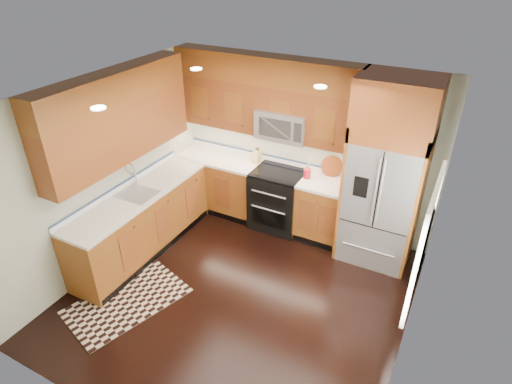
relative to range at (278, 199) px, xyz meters
The scene contains 16 objects.
ground 1.75m from the range, 81.47° to the right, with size 4.00×4.00×0.00m, color black.
wall_back 0.93m from the range, 53.04° to the left, with size 4.00×0.02×2.60m, color #ADB4A2.
wall_left 2.56m from the range, 136.38° to the right, with size 0.02×4.00×2.60m, color #ADB4A2.
wall_right 2.92m from the range, 36.55° to the right, with size 0.02×4.00×2.60m, color #ADB4A2.
window 2.83m from the range, 33.39° to the right, with size 0.04×1.10×1.30m.
base_cabinets 1.25m from the range, 141.90° to the right, with size 2.85×3.00×0.90m.
countertop 1.16m from the range, 142.09° to the right, with size 2.86×3.01×0.04m.
upper_cabinets 1.89m from the range, 147.22° to the right, with size 2.85×3.00×1.15m.
range is the anchor object (origin of this frame).
microwave 1.20m from the range, 90.19° to the left, with size 0.76×0.40×0.42m.
refrigerator 1.76m from the range, ahead, with size 0.98×0.75×2.60m.
sink_faucet 2.13m from the range, 135.87° to the right, with size 0.54×0.44×0.37m.
rug 2.65m from the range, 111.39° to the right, with size 0.86×1.43×0.01m, color black.
knife_block 0.74m from the range, 159.85° to the left, with size 0.10×0.14×0.25m.
utensil_crock 0.72m from the range, ahead, with size 0.13×0.13×0.30m.
cutting_board 0.91m from the range, 20.51° to the left, with size 0.31×0.31×0.02m, color brown.
Camera 1 is at (2.08, -3.51, 3.93)m, focal length 30.00 mm.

